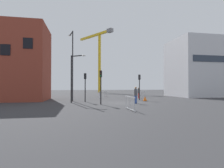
{
  "coord_description": "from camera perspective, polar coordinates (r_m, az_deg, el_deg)",
  "views": [
    {
      "loc": [
        -4.78,
        -19.65,
        1.86
      ],
      "look_at": [
        0.0,
        6.46,
        2.27
      ],
      "focal_mm": 28.08,
      "sensor_mm": 36.0,
      "label": 1
    }
  ],
  "objects": [
    {
      "name": "ground",
      "position": [
        20.31,
        3.3,
        -6.14
      ],
      "size": [
        160.0,
        160.0,
        0.0
      ],
      "primitive_type": "plane",
      "color": "#333335"
    },
    {
      "name": "brick_building",
      "position": [
        27.14,
        -28.91,
        6.0
      ],
      "size": [
        8.21,
        6.64,
        10.12
      ],
      "color": "brown",
      "rests_on": "ground"
    },
    {
      "name": "office_block",
      "position": [
        37.83,
        26.56,
        4.59
      ],
      "size": [
        10.46,
        8.61,
        10.81
      ],
      "color": "silver",
      "rests_on": "ground"
    },
    {
      "name": "construction_crane",
      "position": [
        58.6,
        -4.31,
        10.33
      ],
      "size": [
        10.02,
        13.61,
        19.76
      ],
      "color": "gold",
      "rests_on": "ground"
    },
    {
      "name": "streetlamp_tall",
      "position": [
        23.26,
        -12.82,
        7.44
      ],
      "size": [
        0.74,
        1.87,
        9.01
      ],
      "color": "#232326",
      "rests_on": "ground"
    },
    {
      "name": "streetlamp_short",
      "position": [
        20.82,
        -12.44,
        3.33
      ],
      "size": [
        1.69,
        1.08,
        5.51
      ],
      "color": "black",
      "rests_on": "ground"
    },
    {
      "name": "traffic_light_verge",
      "position": [
        24.65,
        8.93,
        0.39
      ],
      "size": [
        0.36,
        0.37,
        3.54
      ],
      "color": "#232326",
      "rests_on": "ground"
    },
    {
      "name": "traffic_light_corner",
      "position": [
        21.78,
        -8.72,
        0.51
      ],
      "size": [
        0.32,
        0.39,
        3.51
      ],
      "color": "black",
      "rests_on": "ground"
    },
    {
      "name": "traffic_light_median",
      "position": [
        18.38,
        -3.66,
        0.84
      ],
      "size": [
        0.29,
        0.39,
        3.56
      ],
      "color": "black",
      "rests_on": "ground"
    },
    {
      "name": "pedestrian_walking",
      "position": [
        28.08,
        8.69,
        -2.62
      ],
      "size": [
        0.34,
        0.34,
        1.72
      ],
      "color": "red",
      "rests_on": "ground"
    },
    {
      "name": "pedestrian_waiting",
      "position": [
        19.49,
        7.71,
        -3.16
      ],
      "size": [
        0.34,
        0.34,
        1.85
      ],
      "color": "#33519E",
      "rests_on": "ground"
    },
    {
      "name": "safety_barrier_left_run",
      "position": [
        13.96,
        5.85,
        -6.21
      ],
      "size": [
        0.1,
        2.48,
        1.08
      ],
      "color": "#B2B5BA",
      "rests_on": "ground"
    },
    {
      "name": "safety_barrier_rear",
      "position": [
        33.15,
        10.02,
        -3.11
      ],
      "size": [
        0.27,
        2.39,
        1.08
      ],
      "color": "#9EA0A5",
      "rests_on": "ground"
    },
    {
      "name": "safety_barrier_front",
      "position": [
        29.06,
        -3.91,
        -3.44
      ],
      "size": [
        0.12,
        2.41,
        1.08
      ],
      "color": "#B2B5BA",
      "rests_on": "ground"
    },
    {
      "name": "safety_barrier_right_run",
      "position": [
        32.38,
        -2.16,
        -3.18
      ],
      "size": [
        0.23,
        1.9,
        1.08
      ],
      "color": "#9EA0A5",
      "rests_on": "ground"
    },
    {
      "name": "traffic_cone_by_barrier",
      "position": [
        23.17,
        10.69,
        -4.73
      ],
      "size": [
        0.64,
        0.64,
        0.65
      ],
      "color": "black",
      "rests_on": "ground"
    }
  ]
}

